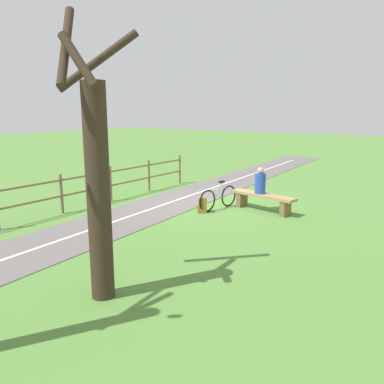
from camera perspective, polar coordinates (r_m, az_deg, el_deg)
name	(u,v)px	position (r m, az deg, el deg)	size (l,w,h in m)	color
ground_plane	(209,203)	(12.24, 2.49, -1.69)	(80.00, 80.00, 0.00)	#548438
paved_path	(91,230)	(9.84, -14.65, -5.43)	(2.09, 36.00, 0.02)	#66605E
path_centre_line	(91,229)	(9.84, -14.66, -5.37)	(0.10, 32.00, 0.00)	silver
bench	(263,199)	(11.41, 10.40, -1.02)	(2.08, 0.82, 0.51)	#A88456
person_seated	(260,182)	(11.38, 10.04, 1.45)	(0.37, 0.37, 0.77)	#2847B7
bicycle	(218,198)	(11.48, 3.91, -0.83)	(0.37, 1.58, 0.84)	black
backpack	(202,205)	(11.11, 1.54, -1.93)	(0.35, 0.34, 0.44)	olive
tree_far_right	(97,178)	(5.92, -13.90, 1.97)	(1.27, 1.49, 4.33)	#38281E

